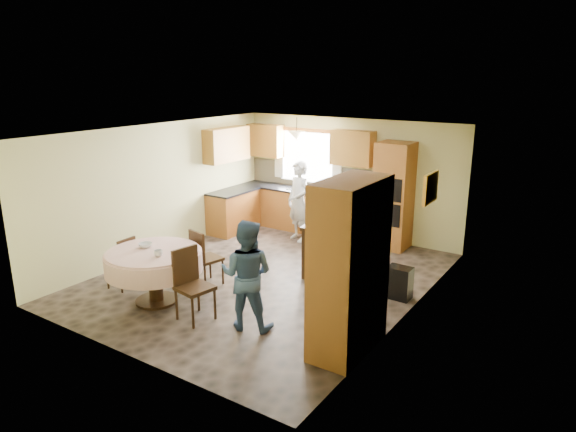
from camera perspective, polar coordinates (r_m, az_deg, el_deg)
The scene contains 36 objects.
floor at distance 8.91m, azimuth -2.33°, elevation -6.85°, with size 5.00×6.00×0.01m, color brown.
ceiling at distance 8.27m, azimuth -2.53°, elevation 9.35°, with size 5.00×6.00×0.01m, color white.
wall_back at distance 11.01m, azimuth 6.76°, elevation 4.28°, with size 5.00×0.02×2.50m, color #C9C681.
wall_front at distance 6.43m, azimuth -18.30°, elevation -4.82°, with size 5.00×0.02×2.50m, color #C9C681.
wall_left at distance 10.13m, azimuth -13.99°, elevation 2.91°, with size 0.02×6.00×2.50m, color #C9C681.
wall_right at distance 7.38m, azimuth 13.54°, elevation -1.82°, with size 0.02×6.00×2.50m, color #C9C681.
window at distance 11.41m, azimuth 2.26°, elevation 6.56°, with size 1.40×0.03×1.10m, color white.
curtain_left at distance 11.76m, azimuth -1.02°, elevation 7.09°, with size 0.22×0.02×1.15m, color white.
curtain_right at distance 10.99m, azimuth 5.49°, elevation 6.41°, with size 0.22×0.02×1.15m, color white.
base_cab_back at distance 11.34m, azimuth 2.11°, elevation 0.51°, with size 3.30×0.60×0.88m, color #B1702F.
counter_back at distance 11.23m, azimuth 2.13°, elevation 2.77°, with size 3.30×0.64×0.04m, color black.
base_cab_left at distance 11.39m, azimuth -6.07°, elevation 0.50°, with size 0.60×1.20×0.88m, color #B1702F.
counter_left at distance 11.28m, azimuth -6.14°, elevation 2.75°, with size 0.64×1.20×0.04m, color black.
backsplash at distance 11.41m, azimuth 2.91°, elevation 4.42°, with size 3.30×0.02×0.55m, color tan.
wall_cab_left at distance 11.82m, azimuth -2.50°, elevation 8.40°, with size 0.85×0.33×0.72m, color #B0732C.
wall_cab_right at distance 10.69m, azimuth 7.19°, elevation 7.51°, with size 0.90×0.33×0.72m, color #B0732C.
wall_cab_side at distance 11.18m, azimuth -6.83°, elevation 7.88°, with size 0.33×1.20×0.72m, color #B0732C.
oven_tower at distance 10.32m, azimuth 11.65°, elevation 2.20°, with size 0.66×0.62×2.12m, color #B1702F.
oven_upper at distance 9.99m, azimuth 11.02°, elevation 2.91°, with size 0.56×0.01×0.45m, color black.
oven_lower at distance 10.11m, azimuth 10.88°, elevation 0.15°, with size 0.56×0.01×0.45m, color black.
pendant at distance 10.93m, azimuth 0.97°, elevation 8.92°, with size 0.36×0.36×0.18m, color beige.
sideboard at distance 8.72m, azimuth 5.60°, elevation -4.37°, with size 1.21×0.50×0.87m, color #3D2510.
space_heater at distance 8.22m, azimuth 12.26°, elevation -7.26°, with size 0.37×0.26×0.51m, color black.
cupboard at distance 6.35m, azimuth 6.84°, elevation -5.74°, with size 0.58×1.16×2.21m, color #B1702F.
dining_table at distance 8.03m, azimuth -14.67°, elevation -4.99°, with size 1.45×1.45×0.83m.
chair_left at distance 8.73m, azimuth -17.78°, elevation -4.74°, with size 0.39×0.39×0.87m.
chair_back at distance 8.52m, azimuth -9.43°, elevation -4.31°, with size 0.50×0.50×0.96m.
chair_right at distance 7.44m, azimuth -10.73°, elevation -7.04°, with size 0.52×0.52×1.04m.
framed_picture at distance 8.01m, azimuth 15.54°, elevation 3.02°, with size 0.06×0.56×0.46m.
microwave at distance 10.69m, azimuth 6.44°, elevation 2.98°, with size 0.56×0.38×0.31m, color silver.
person_sink at distance 10.60m, azimuth 1.19°, elevation 1.64°, with size 0.61×0.40×1.67m, color silver.
person_dining at distance 7.01m, azimuth -4.60°, elevation -6.53°, with size 0.75×0.58×1.54m, color #3A5880.
bowl_sideboard at distance 8.73m, azimuth 3.67°, elevation -1.12°, with size 0.22×0.22×0.05m, color #B2B2B2.
bottle_sideboard at distance 8.39m, azimuth 7.79°, elevation -1.06°, with size 0.12×0.12×0.30m, color silver.
cup_table at distance 7.70m, azimuth -14.23°, elevation -4.04°, with size 0.12×0.12×0.10m, color #B2B2B2.
bowl_table at distance 8.15m, azimuth -15.54°, elevation -3.15°, with size 0.21×0.21×0.06m, color #B2B2B2.
Camera 1 is at (4.82, -6.66, 3.42)m, focal length 32.00 mm.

